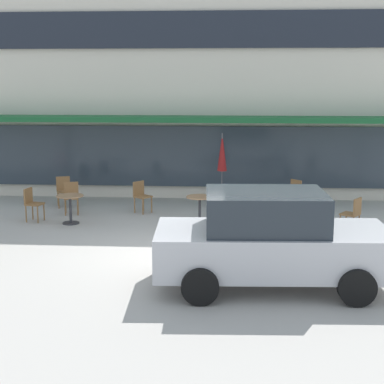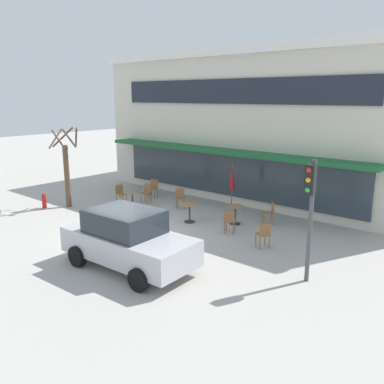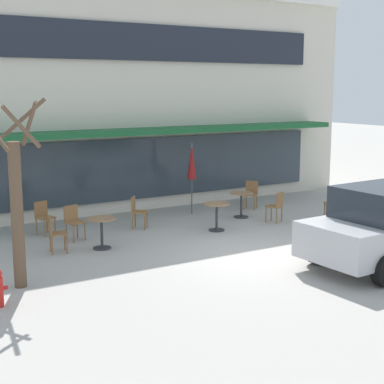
{
  "view_description": "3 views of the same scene",
  "coord_description": "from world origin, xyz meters",
  "px_view_note": "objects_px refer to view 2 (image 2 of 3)",
  "views": [
    {
      "loc": [
        1.4,
        -12.36,
        3.7
      ],
      "look_at": [
        0.39,
        2.77,
        0.81
      ],
      "focal_mm": 55.0,
      "sensor_mm": 36.0,
      "label": 1
    },
    {
      "loc": [
        10.95,
        -9.47,
        5.01
      ],
      "look_at": [
        0.63,
        2.6,
        1.24
      ],
      "focal_mm": 38.0,
      "sensor_mm": 36.0,
      "label": 2
    },
    {
      "loc": [
        -8.07,
        -10.52,
        3.85
      ],
      "look_at": [
        -0.2,
        2.43,
        1.15
      ],
      "focal_mm": 55.0,
      "sensor_mm": 36.0,
      "label": 3
    }
  ],
  "objects_px": {
    "patio_umbrella_green_folded": "(232,177)",
    "traffic_light_pole": "(310,202)",
    "cafe_table_by_tree": "(132,197)",
    "parked_sedan": "(128,239)",
    "cafe_chair_1": "(120,192)",
    "cafe_table_near_wall": "(190,210)",
    "cafe_chair_2": "(270,211)",
    "fire_hydrant": "(44,200)",
    "cafe_chair_3": "(264,233)",
    "cafe_chair_4": "(180,197)",
    "cafe_table_streetside": "(235,212)",
    "street_tree": "(67,169)",
    "cafe_chair_5": "(230,220)",
    "cafe_chair_0": "(147,191)",
    "cafe_chair_6": "(153,187)"
  },
  "relations": [
    {
      "from": "cafe_chair_1",
      "to": "parked_sedan",
      "type": "bearing_deg",
      "value": -37.99
    },
    {
      "from": "fire_hydrant",
      "to": "cafe_chair_5",
      "type": "bearing_deg",
      "value": 17.2
    },
    {
      "from": "cafe_chair_2",
      "to": "parked_sedan",
      "type": "height_order",
      "value": "parked_sedan"
    },
    {
      "from": "patio_umbrella_green_folded",
      "to": "traffic_light_pole",
      "type": "distance_m",
      "value": 6.95
    },
    {
      "from": "cafe_chair_1",
      "to": "fire_hydrant",
      "type": "relative_size",
      "value": 1.26
    },
    {
      "from": "cafe_chair_2",
      "to": "fire_hydrant",
      "type": "bearing_deg",
      "value": -153.07
    },
    {
      "from": "cafe_chair_4",
      "to": "traffic_light_pole",
      "type": "distance_m",
      "value": 8.64
    },
    {
      "from": "cafe_chair_4",
      "to": "cafe_chair_3",
      "type": "bearing_deg",
      "value": -19.38
    },
    {
      "from": "traffic_light_pole",
      "to": "cafe_chair_1",
      "type": "bearing_deg",
      "value": 168.2
    },
    {
      "from": "cafe_table_streetside",
      "to": "cafe_table_by_tree",
      "type": "relative_size",
      "value": 1.0
    },
    {
      "from": "cafe_chair_2",
      "to": "parked_sedan",
      "type": "bearing_deg",
      "value": -99.45
    },
    {
      "from": "patio_umbrella_green_folded",
      "to": "traffic_light_pole",
      "type": "height_order",
      "value": "traffic_light_pole"
    },
    {
      "from": "cafe_table_near_wall",
      "to": "cafe_table_by_tree",
      "type": "relative_size",
      "value": 1.0
    },
    {
      "from": "parked_sedan",
      "to": "street_tree",
      "type": "height_order",
      "value": "street_tree"
    },
    {
      "from": "cafe_chair_0",
      "to": "cafe_chair_2",
      "type": "relative_size",
      "value": 1.0
    },
    {
      "from": "street_tree",
      "to": "fire_hydrant",
      "type": "relative_size",
      "value": 5.2
    },
    {
      "from": "cafe_table_streetside",
      "to": "cafe_chair_2",
      "type": "bearing_deg",
      "value": 40.88
    },
    {
      "from": "cafe_table_streetside",
      "to": "fire_hydrant",
      "type": "bearing_deg",
      "value": -155.24
    },
    {
      "from": "cafe_chair_1",
      "to": "cafe_chair_5",
      "type": "xyz_separation_m",
      "value": [
        6.5,
        -0.2,
        0.0
      ]
    },
    {
      "from": "cafe_chair_1",
      "to": "cafe_chair_3",
      "type": "bearing_deg",
      "value": -4.92
    },
    {
      "from": "cafe_chair_1",
      "to": "cafe_chair_6",
      "type": "distance_m",
      "value": 1.91
    },
    {
      "from": "patio_umbrella_green_folded",
      "to": "cafe_chair_2",
      "type": "height_order",
      "value": "patio_umbrella_green_folded"
    },
    {
      "from": "cafe_chair_2",
      "to": "cafe_chair_3",
      "type": "distance_m",
      "value": 2.76
    },
    {
      "from": "cafe_table_near_wall",
      "to": "cafe_chair_4",
      "type": "height_order",
      "value": "cafe_chair_4"
    },
    {
      "from": "cafe_table_streetside",
      "to": "parked_sedan",
      "type": "bearing_deg",
      "value": -90.26
    },
    {
      "from": "parked_sedan",
      "to": "traffic_light_pole",
      "type": "height_order",
      "value": "traffic_light_pole"
    },
    {
      "from": "patio_umbrella_green_folded",
      "to": "cafe_chair_6",
      "type": "bearing_deg",
      "value": -177.9
    },
    {
      "from": "cafe_table_by_tree",
      "to": "cafe_chair_2",
      "type": "height_order",
      "value": "cafe_chair_2"
    },
    {
      "from": "cafe_chair_4",
      "to": "street_tree",
      "type": "distance_m",
      "value": 5.33
    },
    {
      "from": "cafe_chair_3",
      "to": "patio_umbrella_green_folded",
      "type": "bearing_deg",
      "value": 139.66
    },
    {
      "from": "cafe_chair_4",
      "to": "parked_sedan",
      "type": "height_order",
      "value": "parked_sedan"
    },
    {
      "from": "cafe_chair_1",
      "to": "cafe_chair_6",
      "type": "height_order",
      "value": "same"
    },
    {
      "from": "parked_sedan",
      "to": "cafe_chair_6",
      "type": "bearing_deg",
      "value": 130.86
    },
    {
      "from": "cafe_chair_3",
      "to": "street_tree",
      "type": "bearing_deg",
      "value": -172.69
    },
    {
      "from": "cafe_table_by_tree",
      "to": "parked_sedan",
      "type": "height_order",
      "value": "parked_sedan"
    },
    {
      "from": "cafe_table_streetside",
      "to": "parked_sedan",
      "type": "distance_m",
      "value": 5.56
    },
    {
      "from": "cafe_chair_0",
      "to": "cafe_chair_3",
      "type": "height_order",
      "value": "same"
    },
    {
      "from": "cafe_table_near_wall",
      "to": "fire_hydrant",
      "type": "distance_m",
      "value": 7.0
    },
    {
      "from": "cafe_table_by_tree",
      "to": "cafe_chair_4",
      "type": "bearing_deg",
      "value": 41.19
    },
    {
      "from": "parked_sedan",
      "to": "cafe_chair_3",
      "type": "bearing_deg",
      "value": 60.25
    },
    {
      "from": "cafe_table_near_wall",
      "to": "cafe_chair_2",
      "type": "distance_m",
      "value": 3.22
    },
    {
      "from": "cafe_table_streetside",
      "to": "cafe_chair_6",
      "type": "bearing_deg",
      "value": 169.92
    },
    {
      "from": "parked_sedan",
      "to": "cafe_table_near_wall",
      "type": "bearing_deg",
      "value": 108.48
    },
    {
      "from": "cafe_table_by_tree",
      "to": "parked_sedan",
      "type": "relative_size",
      "value": 0.18
    },
    {
      "from": "cafe_table_by_tree",
      "to": "fire_hydrant",
      "type": "relative_size",
      "value": 1.08
    },
    {
      "from": "cafe_chair_4",
      "to": "fire_hydrant",
      "type": "relative_size",
      "value": 1.26
    },
    {
      "from": "cafe_chair_3",
      "to": "fire_hydrant",
      "type": "relative_size",
      "value": 1.26
    },
    {
      "from": "cafe_table_by_tree",
      "to": "fire_hydrant",
      "type": "distance_m",
      "value": 4.04
    },
    {
      "from": "cafe_chair_3",
      "to": "cafe_chair_4",
      "type": "xyz_separation_m",
      "value": [
        -5.53,
        1.95,
        0.0
      ]
    },
    {
      "from": "cafe_chair_2",
      "to": "cafe_table_near_wall",
      "type": "bearing_deg",
      "value": -143.71
    }
  ]
}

